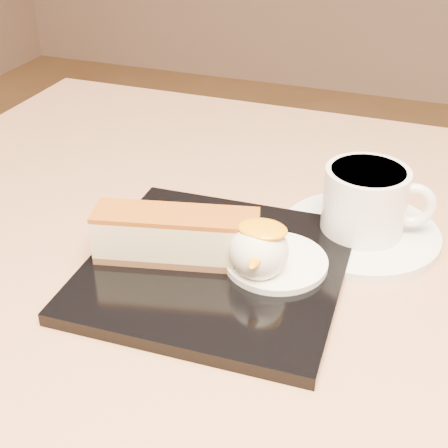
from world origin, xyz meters
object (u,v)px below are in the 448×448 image
at_px(table, 208,386).
at_px(saucer, 360,233).
at_px(dessert_plate, 216,268).
at_px(cheesecake, 176,236).
at_px(coffee_cup, 367,199).
at_px(ice_cream_scoop, 259,251).

relative_size(table, saucer, 5.33).
bearing_deg(table, dessert_plate, -35.83).
relative_size(cheesecake, coffee_cup, 1.41).
relative_size(table, cheesecake, 5.45).
distance_m(dessert_plate, ice_cream_scoop, 0.05).
xyz_separation_m(cheesecake, ice_cream_scoop, (0.07, 0.00, 0.00)).
bearing_deg(ice_cream_scoop, coffee_cup, 56.33).
bearing_deg(dessert_plate, table, 144.17).
relative_size(dessert_plate, cheesecake, 1.50).
height_order(table, cheesecake, cheesecake).
distance_m(ice_cream_scoop, coffee_cup, 0.13).
relative_size(cheesecake, saucer, 0.98).
bearing_deg(saucer, cheesecake, -143.50).
xyz_separation_m(table, cheesecake, (-0.02, -0.02, 0.19)).
relative_size(ice_cream_scoop, coffee_cup, 0.48).
bearing_deg(dessert_plate, ice_cream_scoop, -7.13).
xyz_separation_m(dessert_plate, coffee_cup, (0.11, 0.10, 0.04)).
distance_m(dessert_plate, saucer, 0.15).
distance_m(dessert_plate, cheesecake, 0.05).
relative_size(table, ice_cream_scoop, 16.02).
height_order(saucer, coffee_cup, coffee_cup).
xyz_separation_m(table, dessert_plate, (0.01, -0.01, 0.16)).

